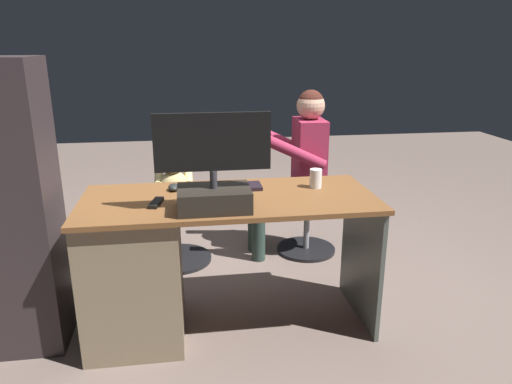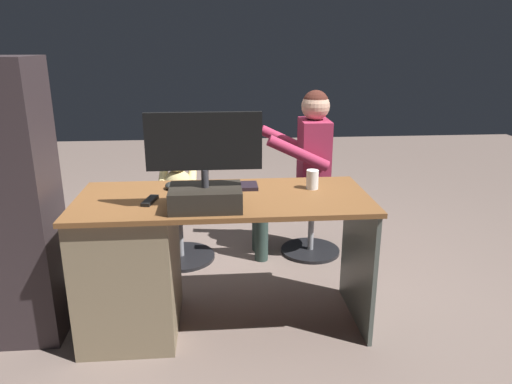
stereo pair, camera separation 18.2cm
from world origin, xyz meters
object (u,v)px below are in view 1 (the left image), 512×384
at_px(computer_mouse, 174,187).
at_px(person, 298,160).
at_px(monitor, 214,181).
at_px(tv_remote, 156,203).
at_px(desk, 154,263).
at_px(cup, 316,178).
at_px(office_chair_teddy, 176,228).
at_px(visitor_chair, 307,217).
at_px(teddy_bear, 173,178).
at_px(keyboard, 223,187).

relative_size(computer_mouse, person, 0.08).
height_order(monitor, computer_mouse, monitor).
bearing_deg(person, tv_remote, 45.32).
height_order(desk, computer_mouse, computer_mouse).
distance_m(computer_mouse, person, 1.14).
relative_size(monitor, person, 0.45).
height_order(computer_mouse, cup, cup).
xyz_separation_m(desk, cup, (-0.90, -0.10, 0.41)).
distance_m(desk, person, 1.38).
distance_m(monitor, office_chair_teddy, 1.25).
bearing_deg(office_chair_teddy, visitor_chair, -178.29).
relative_size(computer_mouse, cup, 0.91).
xyz_separation_m(desk, teddy_bear, (-0.10, -0.89, 0.22)).
height_order(monitor, tv_remote, monitor).
bearing_deg(tv_remote, keyboard, -136.77).
bearing_deg(computer_mouse, monitor, 120.83).
bearing_deg(office_chair_teddy, desk, 83.50).
xyz_separation_m(keyboard, office_chair_teddy, (0.29, -0.73, -0.51)).
distance_m(monitor, keyboard, 0.35).
bearing_deg(desk, computer_mouse, -126.35).
height_order(monitor, visitor_chair, monitor).
distance_m(cup, tv_remote, 0.88).
bearing_deg(desk, office_chair_teddy, -96.50).
height_order(cup, tv_remote, cup).
xyz_separation_m(computer_mouse, office_chair_teddy, (0.02, -0.71, -0.52)).
bearing_deg(teddy_bear, computer_mouse, 91.68).
relative_size(office_chair_teddy, person, 0.40).
relative_size(cup, visitor_chair, 0.23).
relative_size(tv_remote, teddy_bear, 0.40).
xyz_separation_m(tv_remote, visitor_chair, (-1.04, -0.97, -0.49)).
xyz_separation_m(monitor, computer_mouse, (0.20, -0.33, -0.12)).
bearing_deg(visitor_chair, monitor, 54.94).
distance_m(desk, visitor_chair, 1.41).
relative_size(office_chair_teddy, teddy_bear, 1.33).
bearing_deg(monitor, tv_remote, -20.57).
bearing_deg(monitor, keyboard, -102.61).
xyz_separation_m(desk, tv_remote, (-0.04, 0.06, 0.36)).
distance_m(desk, keyboard, 0.55).
bearing_deg(person, monitor, 58.00).
height_order(tv_remote, office_chair_teddy, tv_remote).
height_order(cup, visitor_chair, cup).
bearing_deg(visitor_chair, office_chair_teddy, 1.71).
height_order(teddy_bear, visitor_chair, teddy_bear).
relative_size(teddy_bear, person, 0.30).
relative_size(tv_remote, visitor_chair, 0.32).
height_order(keyboard, cup, cup).
bearing_deg(keyboard, office_chair_teddy, -68.10).
bearing_deg(office_chair_teddy, keyboard, 111.90).
bearing_deg(cup, computer_mouse, -4.74).
bearing_deg(tv_remote, monitor, 171.92).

